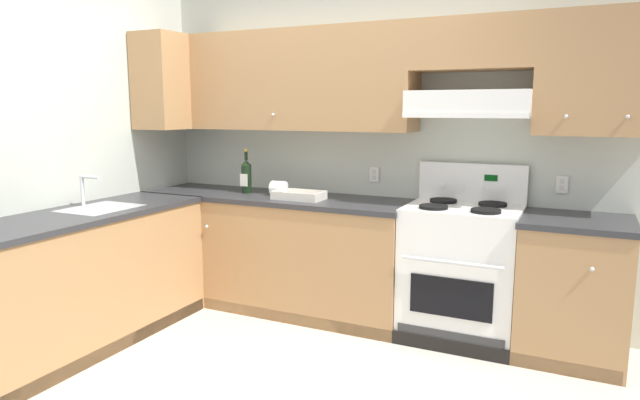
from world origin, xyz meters
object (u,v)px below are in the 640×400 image
wine_bottle (246,176)px  paper_towel_roll (279,189)px  stove (461,271)px  bowl (299,196)px

wine_bottle → paper_towel_roll: 0.33m
stove → paper_towel_roll: size_ratio=10.05×
stove → wine_bottle: bearing=179.9°
bowl → stove: bearing=4.6°
wine_bottle → bowl: size_ratio=0.95×
stove → bowl: stove is taller
stove → bowl: (-1.21, -0.10, 0.45)m
bowl → paper_towel_roll: size_ratio=3.16×
bowl → paper_towel_roll: (-0.22, 0.07, 0.04)m
stove → paper_towel_roll: bearing=-179.1°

